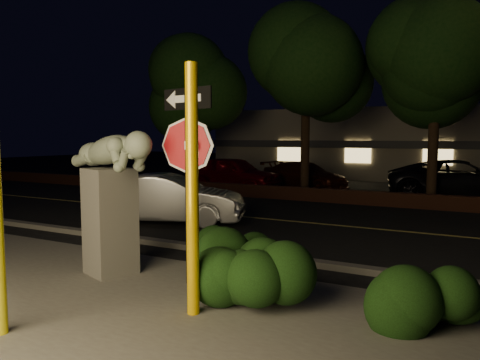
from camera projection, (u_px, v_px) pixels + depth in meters
name	position (u px, v px, depth m)	size (l,w,h in m)	color
ground	(341.00, 209.00, 15.68)	(90.00, 90.00, 0.00)	black
patio	(99.00, 324.00, 6.03)	(14.00, 6.00, 0.02)	#4C4944
road	(311.00, 223.00, 13.05)	(80.00, 8.00, 0.01)	black
lane_marking	(311.00, 223.00, 13.04)	(80.00, 0.12, 0.01)	#AD9B45
curb	(242.00, 254.00, 9.45)	(80.00, 0.25, 0.12)	#4C4944
brick_wall	(352.00, 197.00, 16.79)	(40.00, 0.35, 0.50)	#4D2618
parking_lot	(384.00, 188.00, 21.81)	(40.00, 12.00, 0.01)	black
building	(411.00, 143.00, 28.63)	(22.00, 10.20, 4.00)	gray
tree_far_a	(192.00, 73.00, 21.59)	(4.60, 4.60, 7.43)	black
tree_far_b	(306.00, 47.00, 19.10)	(5.20, 5.20, 8.41)	black
tree_far_c	(437.00, 44.00, 16.42)	(4.80, 4.80, 7.84)	black
yellow_pole_right	(192.00, 192.00, 6.21)	(0.17, 0.17, 3.38)	#ECB303
signpost	(187.00, 146.00, 7.47)	(1.06, 0.27, 3.19)	black
sculpture	(110.00, 187.00, 8.07)	(2.31, 1.32, 2.51)	#4C4944
hedge_center	(233.00, 245.00, 8.37)	(1.84, 0.86, 0.96)	black
hedge_right	(250.00, 263.00, 6.68)	(1.87, 1.00, 1.22)	black
hedge_far_right	(421.00, 286.00, 5.92)	(1.52, 0.95, 1.06)	black
silver_sedan	(168.00, 199.00, 13.00)	(1.46, 4.18, 1.38)	#A1A1A6
parked_car_red	(233.00, 173.00, 21.06)	(1.80, 4.48, 1.53)	#67040D
parked_car_darkred	(305.00, 175.00, 21.69)	(1.74, 4.28, 1.24)	#3F120A
parked_car_dark	(461.00, 180.00, 18.06)	(2.51, 5.45, 1.52)	black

